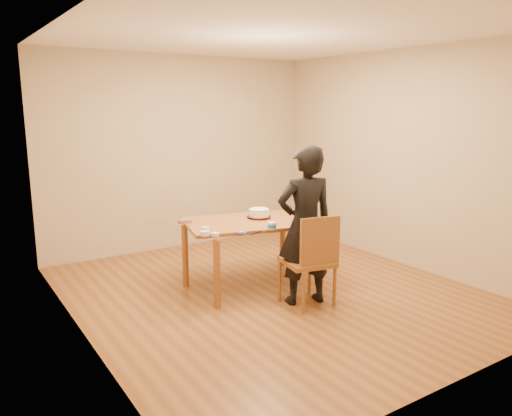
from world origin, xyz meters
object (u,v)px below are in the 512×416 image
dining_chair (307,262)px  person (305,226)px  cake (259,213)px  cake_plate (259,217)px  dining_table (254,222)px

dining_chair → person: size_ratio=0.29×
cake → person: bearing=-88.1°
dining_chair → cake: size_ratio=2.01×
cake_plate → person: bearing=-88.1°
dining_table → person: size_ratio=0.92×
dining_chair → person: 0.37m
cake_plate → person: 0.81m
dining_table → cake: size_ratio=6.46×
dining_chair → person: (0.00, 0.05, 0.37)m
cake_plate → cake: (0.00, 0.00, 0.05)m
dining_table → person: person is taller
person → cake_plate: bearing=-73.9°
dining_chair → dining_table: bearing=112.7°
cake_plate → dining_chair: bearing=-88.2°
dining_table → cake_plate: (0.12, 0.08, 0.03)m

